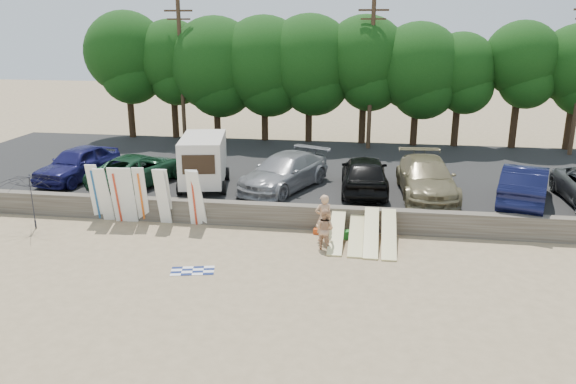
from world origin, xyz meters
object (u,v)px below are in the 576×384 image
(box_trailer, at_px, (203,159))
(car_0, at_px, (78,163))
(car_4, at_px, (426,178))
(car_2, at_px, (284,172))
(beachgoer_a, at_px, (324,218))
(beachgoer_b, at_px, (325,229))
(car_1, at_px, (139,169))
(car_3, at_px, (364,174))
(cooler, at_px, (347,235))
(car_5, at_px, (524,184))
(beach_umbrella, at_px, (32,201))

(box_trailer, relative_size, car_0, 0.84)
(car_4, bearing_deg, car_2, 175.33)
(beachgoer_a, height_order, beachgoer_b, beachgoer_a)
(car_1, relative_size, beachgoer_a, 2.87)
(car_4, bearing_deg, car_3, 174.56)
(cooler, bearing_deg, car_2, 107.49)
(beachgoer_b, xyz_separation_m, cooler, (0.80, 1.20, -0.64))
(car_1, height_order, cooler, car_1)
(car_0, height_order, beachgoer_b, car_0)
(car_2, height_order, car_5, car_5)
(car_5, bearing_deg, box_trailer, 15.28)
(car_0, distance_m, cooler, 14.38)
(car_0, relative_size, car_2, 0.88)
(car_1, relative_size, car_3, 1.04)
(car_3, relative_size, car_4, 0.90)
(car_4, height_order, cooler, car_4)
(box_trailer, xyz_separation_m, cooler, (7.06, -3.94, -1.92))
(car_2, distance_m, cooler, 5.49)
(car_0, xyz_separation_m, car_4, (17.03, -0.11, -0.00))
(car_0, xyz_separation_m, car_5, (21.13, -0.67, 0.01))
(car_0, relative_size, cooler, 13.09)
(car_2, bearing_deg, car_1, -154.10)
(box_trailer, xyz_separation_m, car_2, (3.85, 0.31, -0.56))
(car_3, bearing_deg, car_1, -1.60)
(car_1, xyz_separation_m, car_3, (10.91, 0.27, 0.14))
(beachgoer_a, relative_size, beachgoer_b, 1.18)
(car_2, bearing_deg, cooler, -29.46)
(beachgoer_a, bearing_deg, car_3, -129.59)
(car_4, distance_m, car_5, 4.15)
(car_2, distance_m, beachgoer_b, 6.00)
(car_2, relative_size, car_4, 0.97)
(car_5, bearing_deg, beach_umbrella, 28.70)
(beachgoer_b, height_order, beach_umbrella, beach_umbrella)
(car_1, bearing_deg, car_3, -164.17)
(car_1, distance_m, cooler, 11.15)
(beach_umbrella, bearing_deg, car_4, 16.66)
(car_0, xyz_separation_m, cooler, (13.67, -4.24, -1.39))
(box_trailer, xyz_separation_m, car_4, (10.42, 0.19, -0.54))
(car_1, xyz_separation_m, beach_umbrella, (-2.68, -4.72, -0.27))
(car_3, distance_m, beachgoer_b, 5.64)
(box_trailer, height_order, car_0, box_trailer)
(cooler, height_order, beach_umbrella, beach_umbrella)
(cooler, bearing_deg, beachgoer_b, -143.16)
(box_trailer, distance_m, cooler, 8.31)
(car_5, distance_m, beach_umbrella, 20.96)
(car_1, height_order, car_4, car_4)
(car_3, distance_m, cooler, 4.49)
(cooler, bearing_deg, car_0, 143.17)
(car_1, relative_size, car_5, 1.04)
(beachgoer_a, bearing_deg, beach_umbrella, -19.80)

